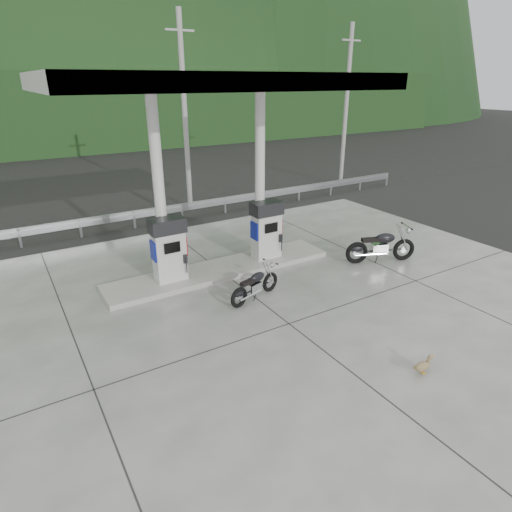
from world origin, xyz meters
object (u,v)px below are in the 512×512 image
gas_pump_right (266,230)px  gas_pump_left (169,250)px  motorcycle_left (255,285)px  motorcycle_right (381,246)px  duck (422,367)px

gas_pump_right → gas_pump_left: bearing=180.0°
gas_pump_left → motorcycle_left: gas_pump_left is taller
gas_pump_left → motorcycle_right: (6.27, -1.92, -0.54)m
gas_pump_right → duck: 6.47m
gas_pump_right → motorcycle_left: gas_pump_right is taller
gas_pump_right → motorcycle_right: 3.66m
duck → motorcycle_left: bearing=109.5°
gas_pump_right → motorcycle_right: bearing=-32.0°
gas_pump_right → motorcycle_right: size_ratio=0.84×
motorcycle_left → duck: (1.19, -4.40, -0.23)m
gas_pump_left → duck: (2.76, -6.39, -0.89)m
duck → motorcycle_right: bearing=56.2°
gas_pump_left → gas_pump_right: bearing=0.0°
gas_pump_right → duck: size_ratio=4.02×
motorcycle_left → motorcycle_right: (4.70, 0.07, 0.12)m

